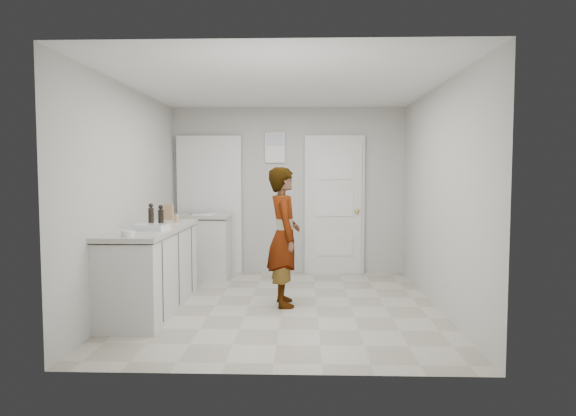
{
  "coord_description": "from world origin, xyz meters",
  "views": [
    {
      "loc": [
        0.24,
        -5.78,
        1.53
      ],
      "look_at": [
        0.05,
        0.4,
        1.1
      ],
      "focal_mm": 32.0,
      "sensor_mm": 36.0,
      "label": 1
    }
  ],
  "objects_px": {
    "person": "(284,237)",
    "oil_cruet_a": "(161,216)",
    "baking_dish": "(151,227)",
    "cake_mix_box": "(169,212)",
    "oil_cruet_b": "(151,216)",
    "spice_jar": "(177,218)",
    "egg_bowl": "(128,233)"
  },
  "relations": [
    {
      "from": "oil_cruet_b",
      "to": "cake_mix_box",
      "type": "bearing_deg",
      "value": 93.9
    },
    {
      "from": "oil_cruet_b",
      "to": "baking_dish",
      "type": "xyz_separation_m",
      "value": [
        0.06,
        -0.19,
        -0.1
      ]
    },
    {
      "from": "cake_mix_box",
      "to": "spice_jar",
      "type": "distance_m",
      "value": 0.34
    },
    {
      "from": "spice_jar",
      "to": "oil_cruet_b",
      "type": "relative_size",
      "value": 0.32
    },
    {
      "from": "person",
      "to": "cake_mix_box",
      "type": "relative_size",
      "value": 8.1
    },
    {
      "from": "cake_mix_box",
      "to": "spice_jar",
      "type": "xyz_separation_m",
      "value": [
        0.17,
        -0.29,
        -0.06
      ]
    },
    {
      "from": "egg_bowl",
      "to": "baking_dish",
      "type": "bearing_deg",
      "value": 82.38
    },
    {
      "from": "spice_jar",
      "to": "egg_bowl",
      "type": "bearing_deg",
      "value": -94.87
    },
    {
      "from": "oil_cruet_a",
      "to": "baking_dish",
      "type": "relative_size",
      "value": 0.66
    },
    {
      "from": "spice_jar",
      "to": "oil_cruet_a",
      "type": "height_order",
      "value": "oil_cruet_a"
    },
    {
      "from": "cake_mix_box",
      "to": "egg_bowl",
      "type": "height_order",
      "value": "cake_mix_box"
    },
    {
      "from": "oil_cruet_a",
      "to": "oil_cruet_b",
      "type": "distance_m",
      "value": 0.15
    },
    {
      "from": "cake_mix_box",
      "to": "oil_cruet_a",
      "type": "bearing_deg",
      "value": -70.02
    },
    {
      "from": "oil_cruet_b",
      "to": "baking_dish",
      "type": "bearing_deg",
      "value": -72.84
    },
    {
      "from": "person",
      "to": "baking_dish",
      "type": "bearing_deg",
      "value": 100.7
    },
    {
      "from": "oil_cruet_b",
      "to": "baking_dish",
      "type": "distance_m",
      "value": 0.22
    },
    {
      "from": "person",
      "to": "baking_dish",
      "type": "distance_m",
      "value": 1.48
    },
    {
      "from": "cake_mix_box",
      "to": "oil_cruet_b",
      "type": "height_order",
      "value": "oil_cruet_b"
    },
    {
      "from": "cake_mix_box",
      "to": "oil_cruet_b",
      "type": "xyz_separation_m",
      "value": [
        0.07,
        -0.98,
        0.03
      ]
    },
    {
      "from": "oil_cruet_b",
      "to": "oil_cruet_a",
      "type": "bearing_deg",
      "value": 61.75
    },
    {
      "from": "oil_cruet_b",
      "to": "egg_bowl",
      "type": "relative_size",
      "value": 2.05
    },
    {
      "from": "cake_mix_box",
      "to": "oil_cruet_a",
      "type": "distance_m",
      "value": 0.86
    },
    {
      "from": "person",
      "to": "oil_cruet_a",
      "type": "relative_size",
      "value": 6.46
    },
    {
      "from": "person",
      "to": "baking_dish",
      "type": "relative_size",
      "value": 4.25
    },
    {
      "from": "person",
      "to": "oil_cruet_a",
      "type": "height_order",
      "value": "person"
    },
    {
      "from": "person",
      "to": "baking_dish",
      "type": "height_order",
      "value": "person"
    },
    {
      "from": "spice_jar",
      "to": "cake_mix_box",
      "type": "bearing_deg",
      "value": 120.93
    },
    {
      "from": "person",
      "to": "cake_mix_box",
      "type": "xyz_separation_m",
      "value": [
        -1.5,
        0.65,
        0.23
      ]
    },
    {
      "from": "person",
      "to": "cake_mix_box",
      "type": "height_order",
      "value": "person"
    },
    {
      "from": "person",
      "to": "cake_mix_box",
      "type": "bearing_deg",
      "value": 56.69
    },
    {
      "from": "person",
      "to": "oil_cruet_a",
      "type": "bearing_deg",
      "value": 88.46
    },
    {
      "from": "baking_dish",
      "to": "spice_jar",
      "type": "bearing_deg",
      "value": 86.77
    }
  ]
}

